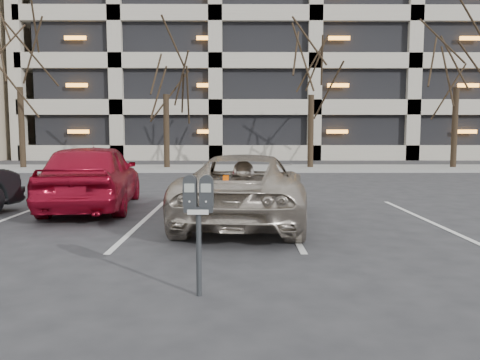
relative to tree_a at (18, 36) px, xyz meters
The scene contains 11 objects.
ground 19.92m from the tree_a, 57.99° to the right, with size 140.00×140.00×0.00m, color #28282B.
sidewalk 11.83m from the tree_a, ahead, with size 80.00×4.00×0.12m, color gray.
stall_lines 17.38m from the tree_a, 57.88° to the right, with size 16.90×5.20×0.00m.
parking_garage 28.47m from the tree_a, 39.04° to the left, with size 52.00×20.00×19.00m.
tree_a is the anchor object (origin of this frame).
tree_b 7.02m from the tree_a, ahead, with size 3.55×3.55×8.06m.
tree_c 14.01m from the tree_a, ahead, with size 3.53×3.53×8.01m.
tree_d 21.00m from the tree_a, ahead, with size 3.87×3.87×8.80m.
parking_meter 21.30m from the tree_a, 60.80° to the right, with size 0.32×0.14×1.25m.
suv_silver 18.31m from the tree_a, 52.45° to the right, with size 2.66×4.96×1.33m.
car_red 15.20m from the tree_a, 59.54° to the right, with size 1.80×4.47×1.52m, color maroon.
Camera 1 is at (0.46, -6.77, 1.69)m, focal length 35.00 mm.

